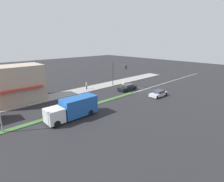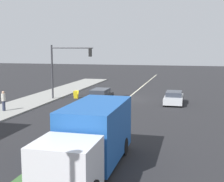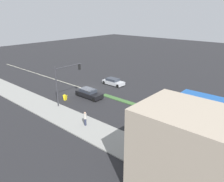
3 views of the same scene
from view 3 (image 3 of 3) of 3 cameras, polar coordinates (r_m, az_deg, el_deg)
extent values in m
plane|color=#232326|center=(28.21, 19.29, -7.64)|extent=(160.00, 160.00, 0.00)
cube|color=gray|center=(20.93, 10.71, -17.00)|extent=(4.00, 73.00, 0.12)
cube|color=beige|center=(37.73, -6.65, 0.39)|extent=(0.16, 60.00, 0.01)
cube|color=tan|center=(16.21, 22.94, -16.33)|extent=(5.32, 9.22, 6.45)
cube|color=red|center=(18.92, 25.81, -12.78)|extent=(0.70, 7.38, 0.20)
cylinder|color=#333338|center=(30.62, -14.25, 1.01)|extent=(0.18, 0.18, 5.60)
cylinder|color=#333338|center=(31.21, -11.27, 6.38)|extent=(4.50, 0.12, 0.12)
cube|color=black|center=(32.51, -8.52, 6.26)|extent=(0.28, 0.24, 0.84)
sphere|color=red|center=(32.54, -8.69, 6.75)|extent=(0.18, 0.18, 0.18)
sphere|color=gold|center=(32.60, -8.67, 6.29)|extent=(0.18, 0.18, 0.18)
sphere|color=green|center=(32.67, -8.64, 5.83)|extent=(0.18, 0.18, 0.18)
cylinder|color=#282D42|center=(25.69, -6.99, -8.03)|extent=(0.26, 0.26, 0.85)
cylinder|color=#B7B2A8|center=(25.35, -7.06, -6.56)|extent=(0.34, 0.34, 0.63)
sphere|color=tan|center=(25.16, -7.10, -5.69)|extent=(0.22, 0.22, 0.22)
cube|color=yellow|center=(33.67, -12.29, -1.62)|extent=(0.45, 0.21, 0.84)
cube|color=yellow|center=(33.43, -11.96, -1.76)|extent=(0.45, 0.21, 0.84)
cube|color=#1E519E|center=(29.34, 22.17, -3.56)|extent=(2.40, 5.10, 2.60)
cylinder|color=black|center=(31.07, 20.43, -4.28)|extent=(0.28, 0.90, 0.90)
cylinder|color=black|center=(29.20, 18.87, -5.65)|extent=(0.28, 0.90, 0.90)
cube|color=#B7BABF|center=(39.79, 0.39, 2.26)|extent=(1.75, 4.05, 0.58)
cube|color=#2D333D|center=(39.77, 0.17, 3.02)|extent=(1.49, 2.23, 0.44)
cylinder|color=black|center=(39.43, 2.93, 1.83)|extent=(0.22, 0.60, 0.60)
cylinder|color=black|center=(38.28, 1.49, 1.28)|extent=(0.22, 0.60, 0.60)
cylinder|color=black|center=(41.42, -0.63, 2.75)|extent=(0.22, 0.60, 0.60)
cylinder|color=black|center=(40.33, -2.09, 2.25)|extent=(0.22, 0.60, 0.60)
cube|color=black|center=(34.08, -5.97, -0.84)|extent=(1.79, 4.50, 0.67)
cube|color=#2D333D|center=(34.04, -6.27, 0.17)|extent=(1.53, 2.47, 0.50)
cylinder|color=black|center=(33.45, -2.80, -1.51)|extent=(0.22, 0.64, 0.64)
cylinder|color=black|center=(32.40, -4.75, -2.29)|extent=(0.22, 0.64, 0.64)
cylinder|color=black|center=(35.93, -7.05, -0.10)|extent=(0.22, 0.64, 0.64)
cylinder|color=black|center=(34.95, -8.98, -0.78)|extent=(0.22, 0.64, 0.64)
camera|label=1|loc=(47.02, 48.11, 11.33)|focal=28.00mm
camera|label=2|loc=(31.66, 50.32, -0.18)|focal=50.00mm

